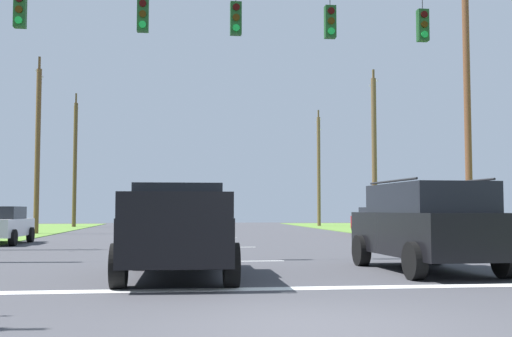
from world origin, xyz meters
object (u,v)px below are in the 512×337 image
(overhead_signal_span, at_px, (234,92))
(utility_pole_mid_right, at_px, (467,107))
(utility_pole_far_right, at_px, (374,153))
(utility_pole_distant_right, at_px, (38,148))
(utility_pole_near_left, at_px, (319,168))
(distant_car_oncoming, at_px, (447,223))
(suv_black, at_px, (426,224))
(distant_car_far_parked, at_px, (379,221))
(utility_pole_distant_left, at_px, (75,163))
(pickup_truck, at_px, (177,230))

(overhead_signal_span, height_order, utility_pole_mid_right, utility_pole_mid_right)
(utility_pole_far_right, relative_size, utility_pole_distant_right, 0.97)
(utility_pole_near_left, bearing_deg, distant_car_oncoming, -89.64)
(suv_black, xyz_separation_m, distant_car_oncoming, (6.27, 13.15, -0.27))
(distant_car_far_parked, xyz_separation_m, utility_pole_far_right, (0.79, 3.24, 4.04))
(distant_car_oncoming, relative_size, utility_pole_distant_left, 0.40)
(distant_car_oncoming, bearing_deg, utility_pole_mid_right, -98.35)
(utility_pole_mid_right, xyz_separation_m, utility_pole_distant_left, (-19.60, 28.02, -0.33))
(pickup_truck, distance_m, utility_pole_distant_left, 39.42)
(pickup_truck, xyz_separation_m, distant_car_oncoming, (11.87, 13.53, -0.18))
(suv_black, relative_size, utility_pole_near_left, 0.50)
(suv_black, distance_m, distant_car_far_parked, 20.75)
(distant_car_oncoming, bearing_deg, utility_pole_near_left, 90.36)
(utility_pole_far_right, distance_m, utility_pole_near_left, 14.96)
(distant_car_far_parked, bearing_deg, utility_pole_near_left, 87.78)
(utility_pole_far_right, bearing_deg, pickup_truck, -116.49)
(distant_car_oncoming, relative_size, utility_pole_mid_right, 0.39)
(overhead_signal_span, bearing_deg, utility_pole_mid_right, 31.27)
(distant_car_oncoming, relative_size, utility_pole_far_right, 0.44)
(utility_pole_mid_right, height_order, utility_pole_distant_left, utility_pole_mid_right)
(distant_car_far_parked, bearing_deg, distant_car_oncoming, -82.84)
(pickup_truck, relative_size, utility_pole_mid_right, 0.49)
(overhead_signal_span, height_order, suv_black, overhead_signal_span)
(suv_black, xyz_separation_m, distant_car_far_parked, (5.41, 20.03, -0.27))
(distant_car_far_parked, relative_size, utility_pole_mid_right, 0.40)
(pickup_truck, bearing_deg, distant_car_far_parked, 61.68)
(utility_pole_mid_right, distance_m, utility_pole_far_right, 13.36)
(utility_pole_near_left, bearing_deg, overhead_signal_span, -106.48)
(utility_pole_distant_left, bearing_deg, utility_pole_near_left, 0.81)
(distant_car_far_parked, bearing_deg, utility_pole_distant_right, 168.99)
(utility_pole_far_right, distance_m, utility_pole_distant_left, 24.80)
(distant_car_far_parked, relative_size, utility_pole_distant_left, 0.41)
(overhead_signal_span, distance_m, pickup_truck, 5.97)
(suv_black, relative_size, distant_car_far_parked, 1.10)
(utility_pole_far_right, bearing_deg, utility_pole_distant_left, 143.72)
(utility_pole_mid_right, xyz_separation_m, utility_pole_far_right, (0.40, 13.34, -0.62))
(utility_pole_near_left, bearing_deg, utility_pole_distant_left, -179.19)
(utility_pole_mid_right, relative_size, utility_pole_distant_left, 1.04)
(distant_car_oncoming, distance_m, utility_pole_near_left, 25.41)
(utility_pole_mid_right, bearing_deg, distant_car_oncoming, 81.65)
(utility_pole_far_right, height_order, utility_pole_distant_right, utility_pole_distant_right)
(overhead_signal_span, height_order, utility_pole_distant_left, utility_pole_distant_left)
(distant_car_oncoming, xyz_separation_m, utility_pole_distant_right, (-19.92, 10.59, 4.16))
(overhead_signal_span, bearing_deg, distant_car_oncoming, 41.75)
(pickup_truck, bearing_deg, suv_black, 3.95)
(pickup_truck, xyz_separation_m, utility_pole_far_right, (11.79, 23.66, 3.86))
(utility_pole_mid_right, bearing_deg, utility_pole_near_left, 89.36)
(distant_car_oncoming, height_order, utility_pole_distant_left, utility_pole_distant_left)
(overhead_signal_span, relative_size, suv_black, 3.95)
(utility_pole_far_right, bearing_deg, distant_car_oncoming, -89.57)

